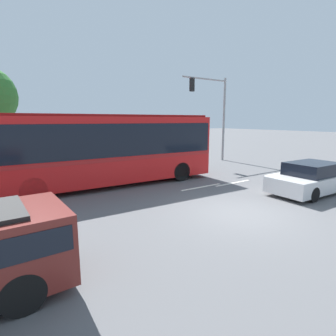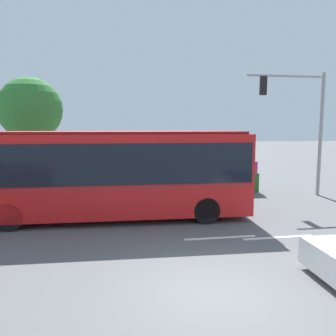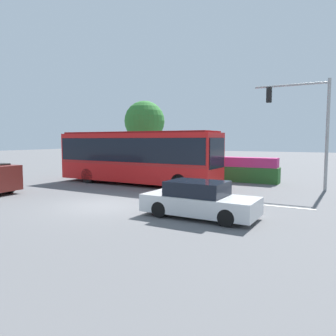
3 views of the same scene
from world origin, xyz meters
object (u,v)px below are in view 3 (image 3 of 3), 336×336
object	(u,v)px
sedan_foreground	(199,200)
traffic_light_pole	(309,118)
street_tree_left	(145,121)
city_bus	(137,155)

from	to	relation	value
sedan_foreground	traffic_light_pole	bearing A→B (deg)	74.26
sedan_foreground	traffic_light_pole	world-z (taller)	traffic_light_pole
sedan_foreground	street_tree_left	world-z (taller)	street_tree_left
city_bus	sedan_foreground	size ratio (longest dim) A/B	2.57
city_bus	traffic_light_pole	size ratio (longest dim) A/B	1.77
street_tree_left	city_bus	bearing A→B (deg)	-61.13
city_bus	sedan_foreground	distance (m)	9.64
city_bus	traffic_light_pole	xyz separation A→B (m)	(10.02, 2.85, 2.22)
city_bus	traffic_light_pole	distance (m)	10.65
city_bus	sedan_foreground	world-z (taller)	city_bus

